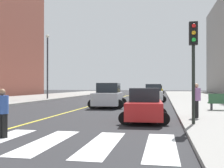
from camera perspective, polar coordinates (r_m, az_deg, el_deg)
lane_divider_paint at (r=44.71m, az=2.39°, el=-2.69°), size 0.16×80.00×0.01m
car_red_nearest at (r=13.83m, az=6.84°, el=-4.58°), size 2.45×3.84×1.69m
car_blue_second at (r=61.39m, az=-0.29°, el=-1.33°), size 2.42×3.83×1.70m
car_silver_third at (r=22.69m, az=-0.76°, el=-2.53°), size 2.99×4.65×2.04m
car_gray_fourth at (r=40.00m, az=-0.78°, el=-1.71°), size 2.67×4.22×1.87m
car_black_fifth at (r=42.21m, az=8.88°, el=-1.69°), size 2.51×4.00×1.78m
car_white_sixth at (r=31.26m, az=8.65°, el=-1.97°), size 2.90×4.54×2.00m
car_yellow_seventh at (r=61.54m, az=9.68°, el=-1.23°), size 2.69×4.28×1.90m
traffic_light_near_corner at (r=12.39m, az=16.68°, el=6.47°), size 0.36×0.41×4.43m
park_bench at (r=20.02m, az=22.05°, el=-3.54°), size 1.82×0.62×1.12m
pedestrian_crossing at (r=10.14m, az=-22.02°, el=-5.26°), size 0.42×0.42×1.70m
pedestrian_waiting_east at (r=14.80m, az=17.25°, el=-2.97°), size 0.44×0.44×1.78m
street_lamp at (r=36.36m, az=-13.36°, el=4.66°), size 0.44×0.44×8.31m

